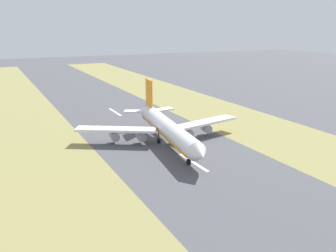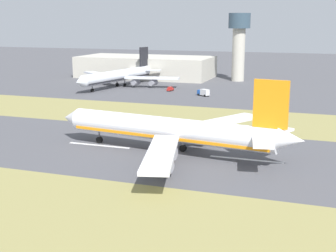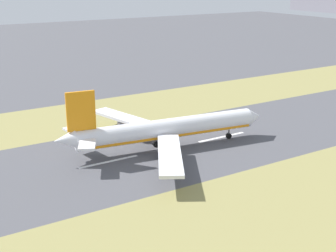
% 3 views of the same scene
% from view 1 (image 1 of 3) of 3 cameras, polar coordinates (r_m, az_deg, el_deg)
% --- Properties ---
extents(ground_plane, '(800.00, 800.00, 0.00)m').
position_cam_1_polar(ground_plane, '(143.37, -0.64, -2.50)').
color(ground_plane, '#4C4C51').
extents(grass_median_west, '(40.00, 600.00, 0.01)m').
position_cam_1_polar(grass_median_west, '(166.45, 13.58, -0.48)').
color(grass_median_west, olive).
rests_on(grass_median_west, ground).
extents(grass_median_east, '(40.00, 600.00, 0.01)m').
position_cam_1_polar(grass_median_east, '(132.11, -18.75, -4.83)').
color(grass_median_east, olive).
rests_on(grass_median_east, ground).
extents(centreline_dash_near, '(1.20, 18.00, 0.01)m').
position_cam_1_polar(centreline_dash_near, '(195.39, -7.69, 2.03)').
color(centreline_dash_near, silver).
rests_on(centreline_dash_near, ground).
extents(centreline_dash_mid, '(1.20, 18.00, 0.01)m').
position_cam_1_polar(centreline_dash_mid, '(158.79, -3.27, -0.81)').
color(centreline_dash_mid, silver).
rests_on(centreline_dash_mid, ground).
extents(centreline_dash_far, '(1.20, 18.00, 0.01)m').
position_cam_1_polar(centreline_dash_far, '(124.31, 3.70, -5.27)').
color(centreline_dash_far, silver).
rests_on(centreline_dash_far, ground).
extents(airplane_main_jet, '(63.55, 67.13, 20.20)m').
position_cam_1_polar(airplane_main_jet, '(141.50, -0.23, -0.20)').
color(airplane_main_jet, white).
rests_on(airplane_main_jet, ground).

